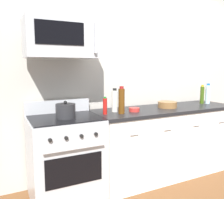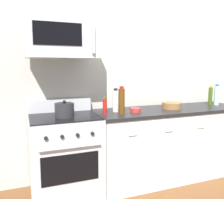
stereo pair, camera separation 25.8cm
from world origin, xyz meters
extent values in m
plane|color=brown|center=(0.00, 0.00, 0.00)|extent=(6.13, 6.13, 0.00)
cube|color=#B7B2A8|center=(0.00, 0.41, 1.35)|extent=(5.11, 0.10, 2.70)
cube|color=white|center=(0.00, 0.00, 0.44)|extent=(1.99, 0.62, 0.88)
cube|color=black|center=(0.00, 0.00, 0.90)|extent=(2.02, 0.65, 0.04)
cube|color=black|center=(0.00, -0.28, 0.05)|extent=(1.99, 0.02, 0.10)
cylinder|color=silver|center=(-0.70, -0.32, 0.72)|extent=(0.10, 0.02, 0.02)
cylinder|color=silver|center=(-0.23, -0.32, 0.72)|extent=(0.10, 0.02, 0.02)
cylinder|color=silver|center=(0.23, -0.32, 0.72)|extent=(0.10, 0.02, 0.02)
cylinder|color=silver|center=(0.70, -0.32, 0.72)|extent=(0.10, 0.02, 0.02)
cube|color=#B7BABF|center=(-1.38, 0.00, 0.46)|extent=(0.76, 0.64, 0.91)
cube|color=black|center=(-1.38, -0.32, 0.45)|extent=(0.58, 0.01, 0.30)
cylinder|color=#B7BABF|center=(-1.38, -0.35, 0.68)|extent=(0.61, 0.02, 0.02)
cube|color=#B7BABF|center=(-1.38, 0.29, 0.99)|extent=(0.76, 0.06, 0.16)
cube|color=black|center=(-1.38, 0.00, 0.92)|extent=(0.73, 0.61, 0.01)
cylinder|color=black|center=(-1.61, -0.33, 0.79)|extent=(0.04, 0.02, 0.04)
cylinder|color=black|center=(-1.46, -0.33, 0.79)|extent=(0.04, 0.02, 0.04)
cylinder|color=black|center=(-1.31, -0.33, 0.79)|extent=(0.04, 0.02, 0.04)
cylinder|color=black|center=(-1.16, -0.33, 0.79)|extent=(0.04, 0.02, 0.04)
cube|color=#B7BABF|center=(-1.38, 0.05, 1.75)|extent=(0.74, 0.40, 0.40)
cube|color=black|center=(-1.44, -0.15, 1.78)|extent=(0.48, 0.01, 0.22)
cube|color=#B7BABF|center=(-1.09, -0.17, 1.75)|extent=(0.02, 0.04, 0.30)
cylinder|color=#59330F|center=(-0.73, -0.09, 1.06)|extent=(0.07, 0.07, 0.29)
cylinder|color=maroon|center=(-0.73, -0.09, 1.22)|extent=(0.05, 0.05, 0.03)
cylinder|color=#385114|center=(0.70, 0.05, 1.05)|extent=(0.06, 0.06, 0.25)
cylinder|color=#B29919|center=(0.70, 0.05, 1.18)|extent=(0.04, 0.04, 0.03)
cylinder|color=silver|center=(0.79, 0.02, 1.06)|extent=(0.07, 0.07, 0.27)
cylinder|color=blue|center=(0.79, 0.02, 1.20)|extent=(0.05, 0.05, 0.03)
cylinder|color=#B21914|center=(-0.92, -0.04, 1.01)|extent=(0.05, 0.05, 0.18)
cylinder|color=#19721E|center=(-0.92, -0.04, 1.11)|extent=(0.03, 0.03, 0.02)
cylinder|color=silver|center=(-0.75, 0.04, 1.05)|extent=(0.07, 0.07, 0.26)
cylinder|color=black|center=(-0.75, 0.04, 1.19)|extent=(0.05, 0.05, 0.03)
cylinder|color=brown|center=(0.02, 0.00, 0.96)|extent=(0.25, 0.25, 0.08)
torus|color=brown|center=(0.02, 0.00, 0.99)|extent=(0.25, 0.25, 0.01)
cylinder|color=brown|center=(0.02, 0.00, 0.93)|extent=(0.14, 0.14, 0.01)
cylinder|color=#B72D28|center=(-0.53, -0.04, 0.94)|extent=(0.13, 0.13, 0.05)
torus|color=#B72D28|center=(-0.53, -0.04, 0.96)|extent=(0.13, 0.13, 0.01)
cylinder|color=#B72D28|center=(-0.53, -0.04, 0.92)|extent=(0.07, 0.07, 0.01)
cylinder|color=#262628|center=(-1.38, -0.05, 1.00)|extent=(0.21, 0.21, 0.15)
sphere|color=black|center=(-1.38, -0.05, 1.09)|extent=(0.04, 0.04, 0.04)
camera|label=1|loc=(-2.03, -2.46, 1.45)|focal=37.88mm
camera|label=2|loc=(-1.80, -2.57, 1.45)|focal=37.88mm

